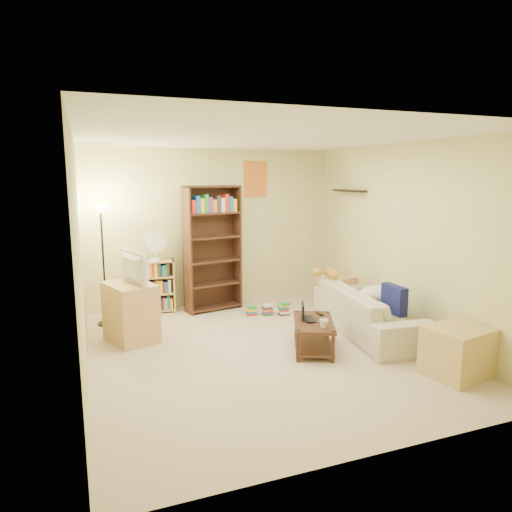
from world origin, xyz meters
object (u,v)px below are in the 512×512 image
(mug, at_px, (324,323))
(tall_bookshelf, at_px, (213,245))
(coffee_table, at_px, (313,332))
(floor_lamp, at_px, (102,230))
(side_table, at_px, (337,292))
(tv_stand, at_px, (131,312))
(television, at_px, (129,268))
(desk_fan, at_px, (156,246))
(end_cabinet, at_px, (458,351))
(short_bookshelf, at_px, (154,287))
(sofa, at_px, (369,311))
(tabby_cat, at_px, (329,272))
(laptop, at_px, (313,319))

(mug, relative_size, tall_bookshelf, 0.07)
(coffee_table, xyz_separation_m, floor_lamp, (-2.29, 1.89, 1.12))
(side_table, bearing_deg, floor_lamp, 172.58)
(tall_bookshelf, height_order, side_table, tall_bookshelf)
(tv_stand, distance_m, television, 0.57)
(desk_fan, relative_size, end_cabinet, 0.68)
(coffee_table, xyz_separation_m, short_bookshelf, (-1.57, 2.26, 0.18))
(mug, xyz_separation_m, desk_fan, (-1.52, 2.47, 0.63))
(sofa, height_order, mug, sofa)
(coffee_table, bearing_deg, sofa, 41.06)
(coffee_table, xyz_separation_m, tv_stand, (-2.02, 1.12, 0.14))
(side_table, bearing_deg, tabby_cat, -136.12)
(tabby_cat, distance_m, side_table, 0.63)
(television, height_order, floor_lamp, floor_lamp)
(mug, distance_m, end_cabinet, 1.43)
(mug, xyz_separation_m, side_table, (1.17, 1.70, -0.15))
(coffee_table, height_order, short_bookshelf, short_bookshelf)
(tall_bookshelf, distance_m, desk_fan, 0.86)
(short_bookshelf, relative_size, desk_fan, 1.91)
(short_bookshelf, distance_m, side_table, 2.85)
(tv_stand, bearing_deg, short_bookshelf, 49.82)
(coffee_table, bearing_deg, tabby_cat, 77.39)
(coffee_table, distance_m, end_cabinet, 1.59)
(end_cabinet, bearing_deg, floor_lamp, 137.98)
(floor_lamp, bearing_deg, tall_bookshelf, 6.21)
(laptop, bearing_deg, television, 74.54)
(desk_fan, distance_m, side_table, 2.90)
(coffee_table, relative_size, floor_lamp, 0.56)
(floor_lamp, relative_size, end_cabinet, 2.70)
(tv_stand, height_order, tall_bookshelf, tall_bookshelf)
(sofa, distance_m, mug, 1.15)
(tabby_cat, relative_size, side_table, 0.90)
(coffee_table, relative_size, tv_stand, 1.26)
(tabby_cat, xyz_separation_m, end_cabinet, (0.27, -2.27, -0.41))
(end_cabinet, bearing_deg, coffee_table, 133.41)
(coffee_table, distance_m, television, 2.42)
(laptop, height_order, side_table, side_table)
(tall_bookshelf, bearing_deg, laptop, -82.25)
(short_bookshelf, bearing_deg, mug, -53.60)
(side_table, bearing_deg, tall_bookshelf, 161.22)
(mug, bearing_deg, side_table, 55.50)
(end_cabinet, bearing_deg, side_table, 88.46)
(laptop, relative_size, end_cabinet, 0.50)
(coffee_table, xyz_separation_m, laptop, (0.01, 0.05, 0.15))
(tabby_cat, relative_size, television, 0.69)
(short_bookshelf, bearing_deg, television, -107.05)
(laptop, xyz_separation_m, floor_lamp, (-2.30, 1.84, 0.97))
(sofa, distance_m, tv_stand, 3.12)
(tall_bookshelf, relative_size, desk_fan, 4.56)
(end_cabinet, bearing_deg, television, 143.79)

